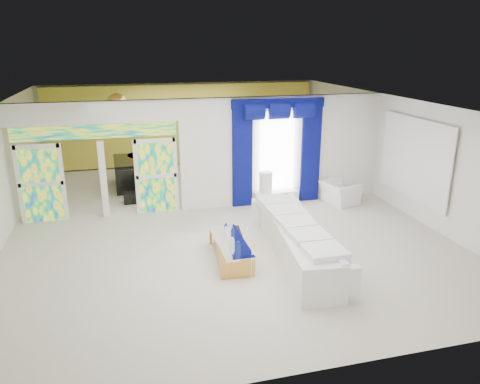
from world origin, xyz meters
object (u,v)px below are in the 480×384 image
object	(u,v)px
white_sofa	(296,242)
armchair	(339,193)
coffee_table	(231,250)
console_table	(276,198)
grand_piano	(137,173)

from	to	relation	value
white_sofa	armchair	size ratio (longest dim) A/B	4.11
coffee_table	console_table	bearing A→B (deg)	56.00
white_sofa	coffee_table	bearing A→B (deg)	173.95
white_sofa	console_table	world-z (taller)	white_sofa
armchair	console_table	bearing A→B (deg)	66.32
coffee_table	armchair	world-z (taller)	armchair
white_sofa	grand_piano	xyz separation A→B (m)	(-3.03, 6.12, 0.07)
armchair	grand_piano	bearing A→B (deg)	46.17
coffee_table	armchair	xyz separation A→B (m)	(3.81, 2.68, 0.11)
white_sofa	console_table	distance (m)	3.35
console_table	armchair	size ratio (longest dim) A/B	1.29
console_table	armchair	distance (m)	1.83
coffee_table	armchair	bearing A→B (deg)	35.08
white_sofa	armchair	bearing A→B (deg)	56.87
console_table	grand_piano	xyz separation A→B (m)	(-3.69, 2.84, 0.24)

